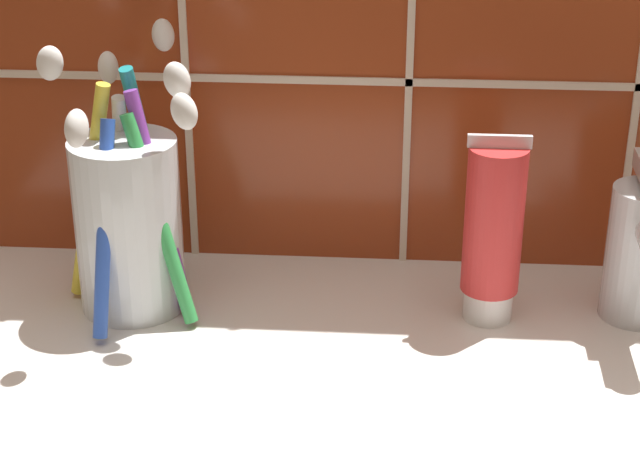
% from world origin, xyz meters
% --- Properties ---
extents(sink_counter, '(0.60, 0.32, 0.02)m').
position_xyz_m(sink_counter, '(0.00, 0.00, 0.01)').
color(sink_counter, silver).
rests_on(sink_counter, ground).
extents(tile_wall_backsplash, '(0.70, 0.02, 0.40)m').
position_xyz_m(tile_wall_backsplash, '(0.00, 0.16, 0.20)').
color(tile_wall_backsplash, '#933819').
rests_on(tile_wall_backsplash, ground).
extents(toothbrush_cup, '(0.11, 0.13, 0.18)m').
position_xyz_m(toothbrush_cup, '(-0.16, 0.08, 0.08)').
color(toothbrush_cup, silver).
rests_on(toothbrush_cup, sink_counter).
extents(toothpaste_tube, '(0.04, 0.04, 0.12)m').
position_xyz_m(toothpaste_tube, '(0.07, 0.08, 0.08)').
color(toothpaste_tube, white).
rests_on(toothpaste_tube, sink_counter).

